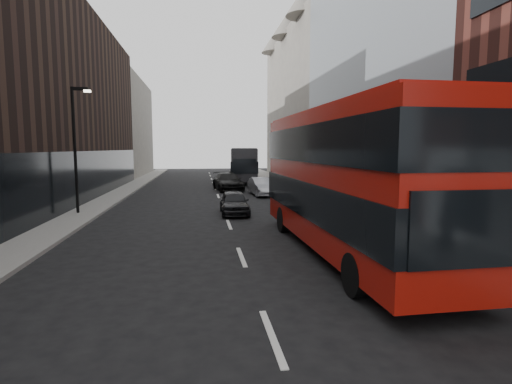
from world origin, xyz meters
name	(u,v)px	position (x,y,z in m)	size (l,w,h in m)	color
sidewalk_right	(313,195)	(7.50, 25.00, 0.07)	(3.00, 80.00, 0.15)	slate
sidewalk_left	(111,199)	(-8.00, 25.00, 0.07)	(2.00, 80.00, 0.15)	slate
building_modern_block	(388,58)	(11.47, 21.00, 9.90)	(5.03, 22.00, 20.00)	#989DA2
building_victorian	(302,101)	(11.38, 44.00, 9.66)	(6.50, 24.00, 21.00)	slate
building_left_mid	(77,110)	(-11.50, 30.00, 7.00)	(5.00, 24.00, 14.00)	black
building_left_far	(126,129)	(-11.50, 52.00, 6.50)	(5.00, 20.00, 13.00)	slate
street_lamp	(76,141)	(-8.22, 18.00, 4.18)	(1.06, 0.22, 7.00)	black
red_bus	(345,175)	(3.68, 7.92, 2.84)	(3.27, 12.77, 5.12)	#9A1109
grey_bus	(244,164)	(3.58, 39.52, 2.04)	(3.98, 11.99, 3.81)	black
car_a	(234,202)	(0.54, 17.22, 0.67)	(1.59, 3.96, 1.35)	black
car_b	(262,187)	(3.50, 26.00, 0.72)	(1.53, 4.38, 1.44)	#96979E
car_c	(228,182)	(1.08, 30.42, 0.79)	(2.21, 5.43, 1.58)	black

